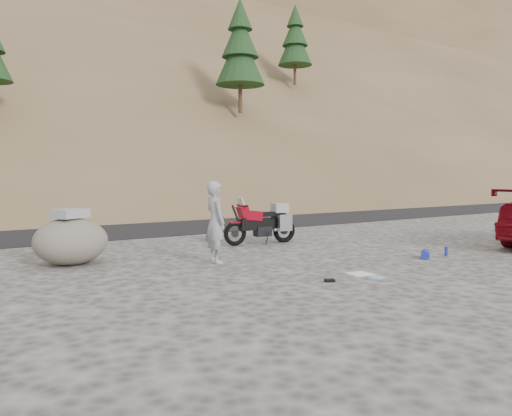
{
  "coord_description": "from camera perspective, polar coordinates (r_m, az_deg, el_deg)",
  "views": [
    {
      "loc": [
        -6.09,
        -7.58,
        1.75
      ],
      "look_at": [
        0.23,
        1.87,
        1.0
      ],
      "focal_mm": 35.0,
      "sensor_mm": 36.0,
      "label": 1
    }
  ],
  "objects": [
    {
      "name": "hillside",
      "position": [
        49.71,
        -27.01,
        14.18
      ],
      "size": [
        120.0,
        73.0,
        46.72
      ],
      "color": "brown",
      "rests_on": "ground"
    },
    {
      "name": "gear_glove_a",
      "position": [
        8.36,
        8.41,
        -8.19
      ],
      "size": [
        0.19,
        0.17,
        0.05
      ],
      "primitive_type": "cube",
      "rotation": [
        0.0,
        0.0,
        -0.4
      ],
      "color": "black",
      "rests_on": "ground"
    },
    {
      "name": "boulder",
      "position": [
        10.38,
        -20.42,
        -3.49
      ],
      "size": [
        1.71,
        1.56,
        1.1
      ],
      "rotation": [
        0.0,
        0.0,
        0.29
      ],
      "color": "#615B53",
      "rests_on": "ground"
    },
    {
      "name": "road",
      "position": [
        17.75,
        -13.52,
        -1.99
      ],
      "size": [
        120.0,
        7.0,
        0.05
      ],
      "primitive_type": "cube",
      "color": "black",
      "rests_on": "ground"
    },
    {
      "name": "gear_bottle",
      "position": [
        11.64,
        20.92,
        -4.63
      ],
      "size": [
        0.08,
        0.08,
        0.19
      ],
      "primitive_type": "cylinder",
      "rotation": [
        0.0,
        0.0,
        0.09
      ],
      "color": "#192899",
      "rests_on": "ground"
    },
    {
      "name": "gear_white_cloth",
      "position": [
        9.07,
        11.78,
        -7.38
      ],
      "size": [
        0.45,
        0.41,
        0.01
      ],
      "primitive_type": "cube",
      "rotation": [
        0.0,
        0.0,
        -0.15
      ],
      "color": "white",
      "rests_on": "ground"
    },
    {
      "name": "gear_blue_mat",
      "position": [
        11.12,
        18.79,
        -5.03
      ],
      "size": [
        0.45,
        0.4,
        0.17
      ],
      "primitive_type": "cylinder",
      "rotation": [
        0.0,
        1.57,
        0.64
      ],
      "color": "#192899",
      "rests_on": "ground"
    },
    {
      "name": "gear_blue_cloth",
      "position": [
        8.83,
        13.66,
        -7.72
      ],
      "size": [
        0.34,
        0.29,
        0.01
      ],
      "primitive_type": "cube",
      "rotation": [
        0.0,
        0.0,
        0.34
      ],
      "color": "#81AAC7",
      "rests_on": "ground"
    },
    {
      "name": "man",
      "position": [
        10.08,
        -4.63,
        -6.23
      ],
      "size": [
        0.45,
        0.63,
        1.64
      ],
      "primitive_type": "imported",
      "rotation": [
        0.0,
        0.0,
        1.48
      ],
      "color": "#94949A",
      "rests_on": "ground"
    },
    {
      "name": "ground",
      "position": [
        9.88,
        4.97,
        -6.44
      ],
      "size": [
        140.0,
        140.0,
        0.0
      ],
      "primitive_type": "plane",
      "color": "#413F3C",
      "rests_on": "ground"
    },
    {
      "name": "motorcycle",
      "position": [
        12.73,
        0.9,
        -1.76
      ],
      "size": [
        2.06,
        0.7,
        1.22
      ],
      "rotation": [
        0.0,
        0.0,
        -0.09
      ],
      "color": "black",
      "rests_on": "ground"
    }
  ]
}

